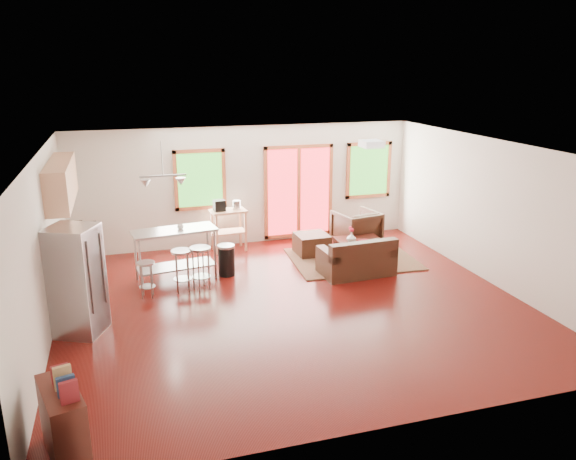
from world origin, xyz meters
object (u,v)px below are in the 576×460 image
object	(u,v)px
coffee_table	(358,241)
refrigerator	(76,281)
ottoman	(312,244)
armchair	(356,227)
loveseat	(357,260)
kitchen_cart	(227,216)
rug	(352,259)
island	(175,245)

from	to	relation	value
coffee_table	refrigerator	size ratio (longest dim) A/B	0.58
ottoman	refrigerator	world-z (taller)	refrigerator
coffee_table	armchair	size ratio (longest dim) A/B	1.08
loveseat	refrigerator	bearing A→B (deg)	-171.63
refrigerator	kitchen_cart	size ratio (longest dim) A/B	1.46
loveseat	refrigerator	world-z (taller)	refrigerator
loveseat	armchair	bearing A→B (deg)	63.72
refrigerator	kitchen_cart	xyz separation A→B (m)	(2.83, 3.16, -0.05)
coffee_table	ottoman	xyz separation A→B (m)	(-0.89, 0.36, -0.10)
rug	armchair	distance (m)	1.02
armchair	kitchen_cart	bearing A→B (deg)	-21.79
refrigerator	coffee_table	bearing A→B (deg)	45.34
rug	coffee_table	xyz separation A→B (m)	(0.20, 0.20, 0.31)
island	coffee_table	bearing A→B (deg)	3.77
rug	island	size ratio (longest dim) A/B	1.56
armchair	kitchen_cart	world-z (taller)	kitchen_cart
rug	coffee_table	distance (m)	0.42
rug	island	bearing A→B (deg)	-179.29
armchair	ottoman	xyz separation A→B (m)	(-1.12, -0.26, -0.22)
coffee_table	armchair	xyz separation A→B (m)	(0.23, 0.62, 0.12)
armchair	island	distance (m)	4.09
loveseat	ottoman	distance (m)	1.43
coffee_table	kitchen_cart	xyz separation A→B (m)	(-2.53, 1.12, 0.45)
loveseat	kitchen_cart	bearing A→B (deg)	130.81
rug	armchair	size ratio (longest dim) A/B	2.81
armchair	kitchen_cart	xyz separation A→B (m)	(-2.75, 0.51, 0.33)
rug	refrigerator	size ratio (longest dim) A/B	1.51
refrigerator	island	world-z (taller)	refrigerator
loveseat	rug	bearing A→B (deg)	68.94
coffee_table	kitchen_cart	size ratio (longest dim) A/B	0.84
loveseat	ottoman	xyz separation A→B (m)	(-0.44, 1.36, -0.07)
ottoman	kitchen_cart	bearing A→B (deg)	155.05
island	loveseat	bearing A→B (deg)	-12.79
loveseat	kitchen_cart	distance (m)	3.01
rug	loveseat	xyz separation A→B (m)	(-0.25, -0.80, 0.27)
refrigerator	kitchen_cart	distance (m)	4.24
rug	loveseat	bearing A→B (deg)	-107.53
coffee_table	armchair	bearing A→B (deg)	69.73
ottoman	refrigerator	bearing A→B (deg)	-151.79
coffee_table	ottoman	world-z (taller)	ottoman
island	refrigerator	bearing A→B (deg)	-131.72
refrigerator	kitchen_cart	world-z (taller)	refrigerator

